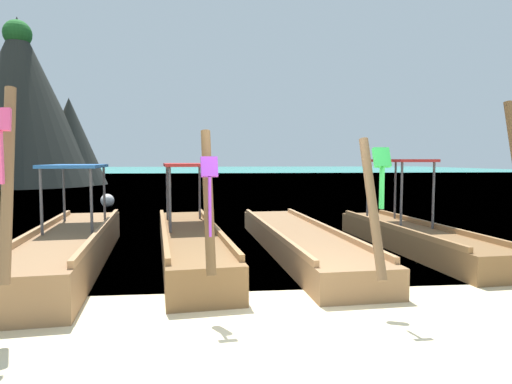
% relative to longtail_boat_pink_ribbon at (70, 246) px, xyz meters
% --- Properties ---
extents(ground, '(120.00, 120.00, 0.00)m').
position_rel_longtail_boat_pink_ribbon_xyz_m(ground, '(3.39, -3.39, -0.36)').
color(ground, beige).
extents(sea_water, '(120.00, 120.00, 0.00)m').
position_rel_longtail_boat_pink_ribbon_xyz_m(sea_water, '(3.39, 58.12, -0.36)').
color(sea_water, '#2DB29E').
rests_on(sea_water, ground).
extents(longtail_boat_pink_ribbon, '(1.84, 6.62, 2.73)m').
position_rel_longtail_boat_pink_ribbon_xyz_m(longtail_boat_pink_ribbon, '(0.00, 0.00, 0.00)').
color(longtail_boat_pink_ribbon, olive).
rests_on(longtail_boat_pink_ribbon, ground).
extents(longtail_boat_violet_ribbon, '(1.78, 6.64, 2.30)m').
position_rel_longtail_boat_pink_ribbon_xyz_m(longtail_boat_violet_ribbon, '(2.12, 0.40, -0.02)').
color(longtail_boat_violet_ribbon, brown).
rests_on(longtail_boat_violet_ribbon, ground).
extents(longtail_boat_green_ribbon, '(1.69, 7.47, 2.21)m').
position_rel_longtail_boat_pink_ribbon_xyz_m(longtail_boat_green_ribbon, '(4.34, 0.77, -0.12)').
color(longtail_boat_green_ribbon, olive).
rests_on(longtail_boat_green_ribbon, ground).
extents(longtail_boat_orange_ribbon, '(1.44, 6.05, 2.80)m').
position_rel_longtail_boat_pink_ribbon_xyz_m(longtail_boat_orange_ribbon, '(6.82, 0.72, -0.04)').
color(longtail_boat_orange_ribbon, brown).
rests_on(longtail_boat_orange_ribbon, ground).
extents(karst_rock, '(11.23, 10.75, 12.31)m').
position_rel_longtail_boat_pink_ribbon_xyz_m(karst_rock, '(-10.96, 26.65, 5.48)').
color(karst_rock, '#2D302B').
rests_on(karst_rock, ground).
extents(mooring_buoy_near, '(0.54, 0.54, 0.54)m').
position_rel_longtail_boat_pink_ribbon_xyz_m(mooring_buoy_near, '(-1.62, 10.26, -0.09)').
color(mooring_buoy_near, white).
rests_on(mooring_buoy_near, sea_water).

